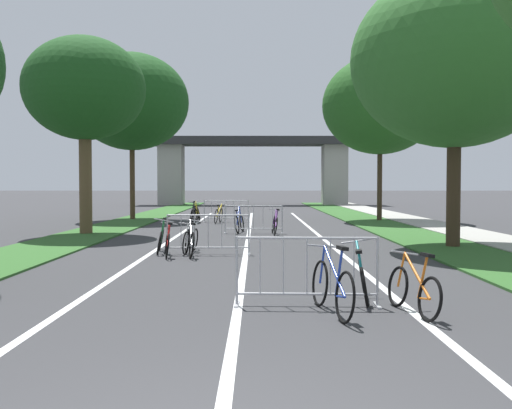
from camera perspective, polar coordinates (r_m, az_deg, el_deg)
The scene contains 27 objects.
grass_verge_left at distance 27.37m, azimuth -12.47°, elevation -1.80°, with size 2.36×56.13×0.05m, color #2D5B26.
grass_verge_right at distance 27.26m, azimuth 11.93°, elevation -1.81°, with size 2.36×56.13×0.05m, color #2D5B26.
sidewalk_path_right at distance 27.79m, azimuth 16.45°, elevation -1.74°, with size 2.10×56.13×0.08m, color #9E9B93.
lane_stripe_center at distance 19.99m, azimuth -0.49°, elevation -3.22°, with size 0.14×32.47×0.01m, color silver.
lane_stripe_right_lane at distance 20.12m, azimuth 6.72°, elevation -3.20°, with size 0.14×32.47×0.01m, color silver.
lane_stripe_left_lane at distance 20.19m, azimuth -7.69°, elevation -3.19°, with size 0.14×32.47×0.01m, color silver.
overpass_bridge at distance 50.11m, azimuth -0.03°, elevation 4.60°, with size 21.05×3.57×5.87m.
tree_left_maple_mid at distance 22.05m, azimuth -16.35°, elevation 10.88°, with size 4.37×4.37×7.15m.
tree_left_cypress_far at distance 30.31m, azimuth -11.94°, elevation 9.92°, with size 5.78×5.78×8.48m.
tree_right_oak_mid at distance 17.85m, azimuth 19.43°, elevation 13.42°, with size 5.94×5.94×7.93m.
tree_right_pine_far at distance 29.35m, azimuth 12.51°, elevation 9.60°, with size 5.70×5.70×8.14m.
crowd_barrier_nearest at distance 8.77m, azimuth 5.35°, elevation -6.68°, with size 2.20×0.51×1.05m.
crowd_barrier_second at distance 15.07m, azimuth -4.48°, elevation -3.00°, with size 2.19×0.50×1.05m.
crowd_barrier_third at distance 21.32m, azimuth 0.04°, elevation -1.51°, with size 2.19×0.50×1.05m.
crowd_barrier_fourth at distance 27.67m, azimuth -2.69°, elevation -0.69°, with size 2.20×0.54×1.05m.
bicycle_blue_0 at distance 8.27m, azimuth 7.83°, elevation -8.07°, with size 0.55×1.78×1.00m.
bicycle_yellow_1 at distance 28.37m, azimuth -5.55°, elevation -0.89°, with size 0.53×1.73×1.04m.
bicycle_black_2 at distance 27.38m, azimuth -6.03°, elevation -1.06°, with size 0.54×1.59×0.99m.
bicycle_orange_3 at distance 8.52m, azimuth 15.64°, elevation -8.14°, with size 0.45×1.58×0.90m.
bicycle_purple_4 at distance 20.89m, azimuth 2.17°, elevation -1.96°, with size 0.52×1.73×0.95m.
bicycle_silver_5 at distance 14.75m, azimuth -6.32°, elevation -3.69°, with size 0.53×1.66×0.95m.
bicycle_green_6 at distance 15.68m, azimuth -9.14°, elevation -3.43°, with size 0.59×1.61×0.95m.
bicycle_red_7 at distance 14.84m, azimuth -8.50°, elevation -3.72°, with size 0.45×1.71×0.88m.
bicycle_teal_8 at distance 9.36m, azimuth 10.82°, elevation -7.22°, with size 0.50×1.63×0.95m.
bicycle_white_9 at distance 15.57m, azimuth -6.20°, elevation -3.44°, with size 0.49×1.65×0.91m.
bicycle_blue_10 at distance 21.75m, azimuth -1.39°, elevation -1.80°, with size 0.43×1.73×1.04m.
bicycle_yellow_11 at distance 27.10m, azimuth -3.44°, elevation -1.03°, with size 0.58×1.75×0.92m.
Camera 1 is at (0.27, -3.67, 1.85)m, focal length 40.33 mm.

